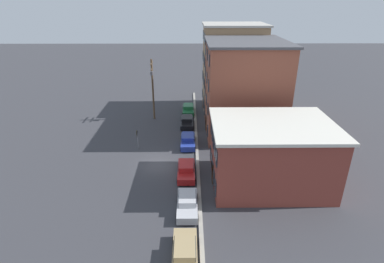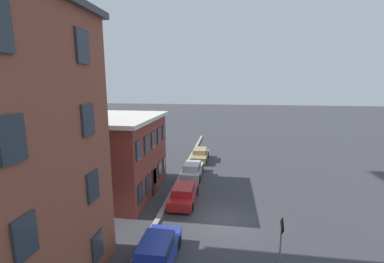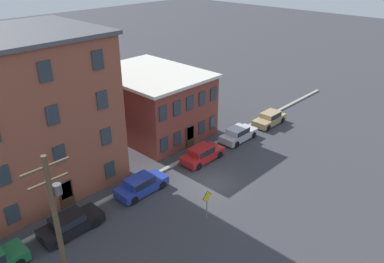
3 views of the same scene
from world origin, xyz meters
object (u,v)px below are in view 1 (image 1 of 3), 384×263
car_black (187,121)px  car_blue (188,140)px  car_green (188,109)px  car_red (186,169)px  car_silver (187,203)px  utility_pole (153,87)px  caution_sign (137,136)px  car_tan (185,251)px

car_black → car_blue: same height
car_green → car_blue: size_ratio=1.00×
car_red → car_silver: same height
car_red → utility_pole: (-16.61, -5.20, 4.50)m
car_blue → caution_sign: caution_sign is taller
car_silver → caution_sign: size_ratio=1.66×
car_green → car_red: (19.09, -0.15, 0.00)m
car_green → utility_pole: 7.42m
car_green → car_black: 5.43m
car_green → car_tan: bearing=-0.3°
car_black → car_blue: 6.46m
car_green → car_tan: (30.45, -0.16, 0.00)m
car_silver → car_tan: (5.64, -0.14, 0.00)m
car_blue → car_silver: same height
car_black → caution_sign: caution_sign is taller
car_green → car_black: bearing=-1.8°
car_green → car_tan: size_ratio=1.00×
caution_sign → utility_pole: utility_pole is taller
car_blue → car_black: bearing=-178.6°
utility_pole → car_red: bearing=17.4°
utility_pole → car_blue: bearing=29.6°
car_green → utility_pole: utility_pole is taller
car_green → car_blue: (11.89, -0.01, 0.00)m
car_red → car_silver: size_ratio=1.00×
car_black → utility_pole: (-2.95, -5.19, 4.50)m
car_green → utility_pole: (2.48, -5.36, 4.50)m
car_red → car_silver: bearing=1.4°
car_blue → car_silver: size_ratio=1.00×
car_red → utility_pole: bearing=-162.6°
car_black → car_silver: (19.39, 0.16, 0.00)m
car_green → car_black: same height
car_black → caution_sign: (7.39, -6.13, 1.02)m
car_blue → car_tan: same height
car_blue → car_silver: bearing=-0.0°
car_black → car_tan: size_ratio=1.00×
car_green → car_blue: same height
car_red → utility_pole: utility_pole is taller
car_tan → caution_sign: 18.70m
caution_sign → utility_pole: 10.95m
car_silver → caution_sign: bearing=-152.3°
car_silver → utility_pole: (-22.34, -5.34, 4.50)m
car_green → car_silver: bearing=-0.0°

